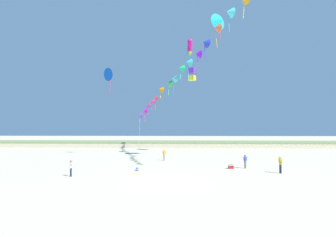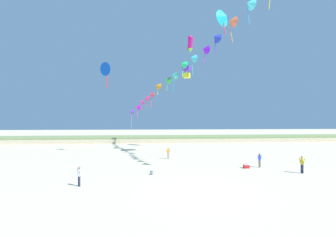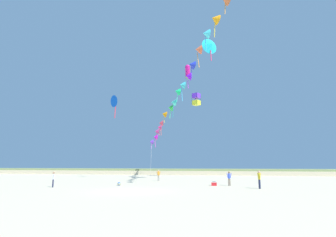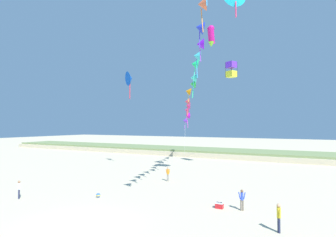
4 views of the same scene
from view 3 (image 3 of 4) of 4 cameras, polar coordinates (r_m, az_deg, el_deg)
ground_plane at (r=23.45m, az=-8.11°, el=-15.38°), size 240.00×240.00×0.00m
dune_ridge at (r=63.20m, az=4.60°, el=-11.45°), size 120.00×11.17×1.26m
person_near_left at (r=29.64m, az=13.17°, el=-12.39°), size 0.53×0.21×1.51m
person_near_right at (r=37.03m, az=-2.06°, el=-12.09°), size 0.54×0.21×1.54m
person_mid_center at (r=29.32m, az=-23.69°, el=-11.84°), size 0.44×0.42×1.52m
person_far_left at (r=26.84m, az=19.24°, el=-12.17°), size 0.29×0.57×1.67m
kite_banner_string at (r=41.12m, az=1.47°, el=4.55°), size 17.00×32.94×18.46m
large_kite_low_lead at (r=39.62m, az=9.26°, el=15.51°), size 2.58×2.21×3.68m
large_kite_mid_trail at (r=42.91m, az=4.31°, el=10.12°), size 0.83×1.43×2.60m
large_kite_high_solo at (r=46.25m, az=-11.34°, el=3.68°), size 2.24×1.93×4.02m
large_kite_outer_drift at (r=48.76m, az=6.18°, el=4.17°), size 1.61×1.61×2.19m
beach_cooler at (r=29.43m, az=10.00°, el=-13.81°), size 0.58×0.41×0.46m
beach_ball at (r=29.67m, az=-10.62°, el=-13.82°), size 0.36×0.36×0.36m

